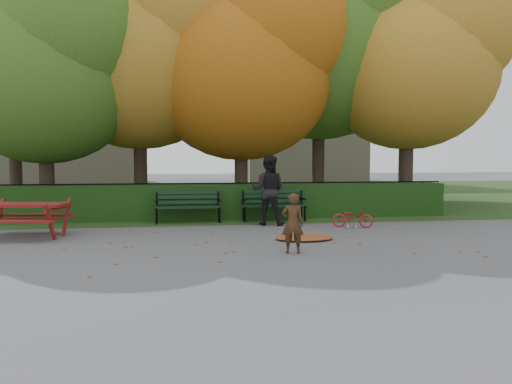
{
  "coord_description": "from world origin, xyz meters",
  "views": [
    {
      "loc": [
        -1.57,
        -10.12,
        1.81
      ],
      "look_at": [
        0.22,
        1.28,
        1.0
      ],
      "focal_mm": 35.0,
      "sensor_mm": 36.0,
      "label": 1
    }
  ],
  "objects": [
    {
      "name": "tree_b",
      "position": [
        -2.44,
        6.75,
        5.4
      ],
      "size": [
        6.72,
        6.4,
        8.79
      ],
      "color": "#31241B",
      "rests_on": "ground"
    },
    {
      "name": "hedge",
      "position": [
        0.0,
        4.5,
        0.5
      ],
      "size": [
        13.0,
        0.9,
        1.0
      ],
      "primitive_type": "cube",
      "color": "black",
      "rests_on": "ground"
    },
    {
      "name": "grass_strip",
      "position": [
        0.0,
        14.0,
        0.01
      ],
      "size": [
        90.0,
        90.0,
        0.0
      ],
      "primitive_type": "plane",
      "color": "#233A17",
      "rests_on": "ground"
    },
    {
      "name": "tree_e",
      "position": [
        6.52,
        5.77,
        5.08
      ],
      "size": [
        6.09,
        5.8,
        8.16
      ],
      "color": "#31241B",
      "rests_on": "ground"
    },
    {
      "name": "leaf_pile",
      "position": [
        1.16,
        0.42,
        0.04
      ],
      "size": [
        1.42,
        1.1,
        0.09
      ],
      "primitive_type": "ellipsoid",
      "rotation": [
        0.0,
        0.0,
        -0.18
      ],
      "color": "brown",
      "rests_on": "ground"
    },
    {
      "name": "tree_c",
      "position": [
        0.83,
        5.96,
        4.82
      ],
      "size": [
        6.3,
        6.0,
        8.0
      ],
      "color": "#31241B",
      "rests_on": "ground"
    },
    {
      "name": "building_right",
      "position": [
        8.0,
        28.0,
        6.0
      ],
      "size": [
        9.0,
        6.0,
        12.0
      ],
      "primitive_type": "cube",
      "color": "gray",
      "rests_on": "ground"
    },
    {
      "name": "bench_right",
      "position": [
        1.1,
        3.7,
        0.52
      ],
      "size": [
        1.8,
        0.57,
        0.88
      ],
      "color": "black",
      "rests_on": "ground"
    },
    {
      "name": "bicycle",
      "position": [
        2.86,
        2.07,
        0.27
      ],
      "size": [
        1.09,
        0.72,
        0.54
      ],
      "primitive_type": "imported",
      "rotation": [
        0.0,
        0.0,
        1.18
      ],
      "color": "#AF101F",
      "rests_on": "ground"
    },
    {
      "name": "bench_left",
      "position": [
        -1.3,
        3.7,
        0.52
      ],
      "size": [
        1.8,
        0.57,
        0.88
      ],
      "color": "black",
      "rests_on": "ground"
    },
    {
      "name": "adult",
      "position": [
        0.81,
        2.9,
        0.93
      ],
      "size": [
        1.1,
        0.98,
        1.87
      ],
      "primitive_type": "imported",
      "rotation": [
        0.0,
        0.0,
        2.78
      ],
      "color": "black",
      "rests_on": "ground"
    },
    {
      "name": "picnic_table",
      "position": [
        -5.0,
        1.65,
        0.6
      ],
      "size": [
        2.03,
        1.74,
        0.88
      ],
      "rotation": [
        0.0,
        0.0,
        -0.16
      ],
      "color": "maroon",
      "rests_on": "ground"
    },
    {
      "name": "iron_fence",
      "position": [
        0.0,
        5.3,
        0.54
      ],
      "size": [
        14.0,
        0.04,
        1.02
      ],
      "color": "black",
      "rests_on": "ground"
    },
    {
      "name": "ground",
      "position": [
        0.0,
        0.0,
        0.0
      ],
      "size": [
        90.0,
        90.0,
        0.0
      ],
      "primitive_type": "plane",
      "color": "slate",
      "rests_on": "ground"
    },
    {
      "name": "building_left",
      "position": [
        -9.0,
        26.0,
        7.5
      ],
      "size": [
        10.0,
        7.0,
        15.0
      ],
      "primitive_type": "cube",
      "color": "gray",
      "rests_on": "ground"
    },
    {
      "name": "tree_d",
      "position": [
        3.88,
        7.23,
        5.98
      ],
      "size": [
        7.14,
        6.8,
        9.58
      ],
      "color": "#31241B",
      "rests_on": "ground"
    },
    {
      "name": "child",
      "position": [
        0.55,
        -1.05,
        0.57
      ],
      "size": [
        0.46,
        0.35,
        1.14
      ],
      "primitive_type": "imported",
      "rotation": [
        0.0,
        0.0,
        2.94
      ],
      "color": "#402514",
      "rests_on": "ground"
    },
    {
      "name": "tree_a",
      "position": [
        -5.19,
        5.58,
        4.52
      ],
      "size": [
        5.88,
        5.6,
        7.48
      ],
      "color": "#31241B",
      "rests_on": "ground"
    },
    {
      "name": "tree_g",
      "position": [
        8.33,
        9.76,
        5.37
      ],
      "size": [
        6.3,
        6.0,
        8.55
      ],
      "color": "#31241B",
      "rests_on": "ground"
    },
    {
      "name": "tree_f",
      "position": [
        -7.13,
        9.24,
        5.69
      ],
      "size": [
        6.93,
        6.6,
        9.19
      ],
      "color": "#31241B",
      "rests_on": "ground"
    },
    {
      "name": "leaf_scatter",
      "position": [
        0.0,
        0.3,
        0.01
      ],
      "size": [
        9.0,
        5.7,
        0.01
      ],
      "primitive_type": null,
      "color": "brown",
      "rests_on": "ground"
    }
  ]
}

